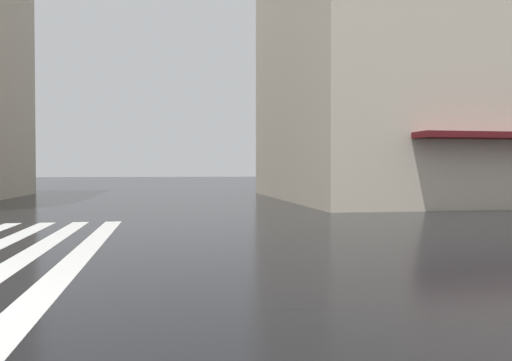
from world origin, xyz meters
The scene contains 1 object.
haussmann_block_corner centered at (20.83, -20.79, 9.46)m, with size 17.88×21.98×19.32m.
Camera 1 is at (-6.55, -3.57, 1.67)m, focal length 36.39 mm.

